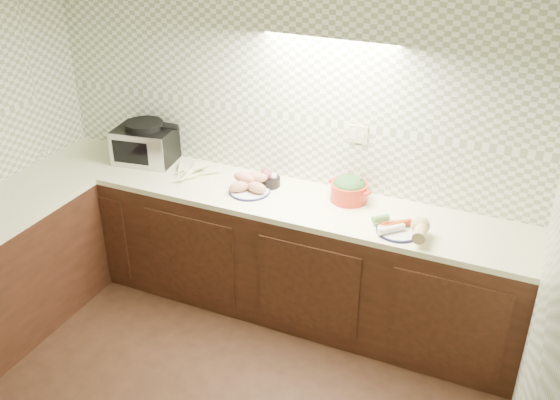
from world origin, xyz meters
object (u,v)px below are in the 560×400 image
at_px(parsnip_pile, 185,172).
at_px(onion_bowl, 268,179).
at_px(sweet_potato_plate, 249,185).
at_px(toaster_oven, 146,143).
at_px(dutch_oven, 349,189).
at_px(veg_plate, 408,227).

relative_size(parsnip_pile, onion_bowl, 1.92).
relative_size(parsnip_pile, sweet_potato_plate, 1.09).
xyz_separation_m(parsnip_pile, sweet_potato_plate, (0.54, -0.03, 0.02)).
bearing_deg(toaster_oven, parsnip_pile, -23.83).
relative_size(toaster_oven, sweet_potato_plate, 1.65).
bearing_deg(toaster_oven, dutch_oven, -7.90).
bearing_deg(toaster_oven, onion_bowl, -8.78).
xyz_separation_m(toaster_oven, parsnip_pile, (0.40, -0.11, -0.12)).
xyz_separation_m(sweet_potato_plate, veg_plate, (1.13, -0.10, -0.00)).
relative_size(dutch_oven, veg_plate, 0.84).
distance_m(sweet_potato_plate, dutch_oven, 0.68).
height_order(parsnip_pile, veg_plate, veg_plate).
relative_size(sweet_potato_plate, veg_plate, 0.77).
bearing_deg(parsnip_pile, veg_plate, -4.61).
bearing_deg(dutch_oven, sweet_potato_plate, -148.51).
bearing_deg(veg_plate, parsnip_pile, 175.39).
bearing_deg(veg_plate, dutch_oven, 150.41).
bearing_deg(parsnip_pile, toaster_oven, 164.76).
xyz_separation_m(toaster_oven, sweet_potato_plate, (0.94, -0.14, -0.09)).
relative_size(parsnip_pile, veg_plate, 0.84).
bearing_deg(onion_bowl, parsnip_pile, -170.16).
height_order(toaster_oven, dutch_oven, toaster_oven).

